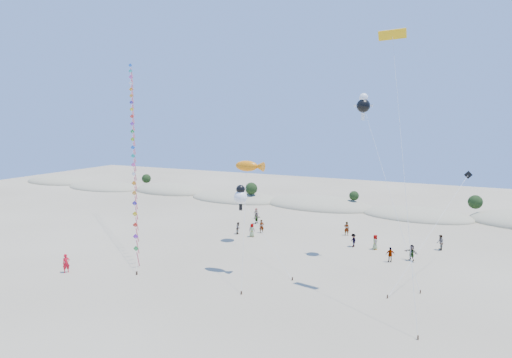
{
  "coord_description": "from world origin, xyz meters",
  "views": [
    {
      "loc": [
        21.04,
        -24.67,
        15.0
      ],
      "look_at": [
        2.8,
        14.0,
        8.9
      ],
      "focal_mm": 30.0,
      "sensor_mm": 36.0,
      "label": 1
    }
  ],
  "objects_px": {
    "kite_train": "(133,141)",
    "parafoil_kite": "(393,40)",
    "fish_kite": "(250,166)",
    "flyer_foreground": "(66,263)"
  },
  "relations": [
    {
      "from": "kite_train",
      "to": "fish_kite",
      "type": "bearing_deg",
      "value": -15.92
    },
    {
      "from": "fish_kite",
      "to": "flyer_foreground",
      "type": "xyz_separation_m",
      "value": [
        -16.12,
        -7.97,
        -9.52
      ]
    },
    {
      "from": "fish_kite",
      "to": "flyer_foreground",
      "type": "height_order",
      "value": "fish_kite"
    },
    {
      "from": "kite_train",
      "to": "parafoil_kite",
      "type": "relative_size",
      "value": 1.05
    },
    {
      "from": "kite_train",
      "to": "parafoil_kite",
      "type": "xyz_separation_m",
      "value": [
        31.42,
        -4.29,
        9.24
      ]
    },
    {
      "from": "flyer_foreground",
      "to": "parafoil_kite",
      "type": "bearing_deg",
      "value": -44.6
    },
    {
      "from": "kite_train",
      "to": "parafoil_kite",
      "type": "height_order",
      "value": "kite_train"
    },
    {
      "from": "parafoil_kite",
      "to": "fish_kite",
      "type": "bearing_deg",
      "value": -174.98
    },
    {
      "from": "parafoil_kite",
      "to": "flyer_foreground",
      "type": "height_order",
      "value": "parafoil_kite"
    },
    {
      "from": "fish_kite",
      "to": "parafoil_kite",
      "type": "distance_m",
      "value": 16.66
    }
  ]
}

